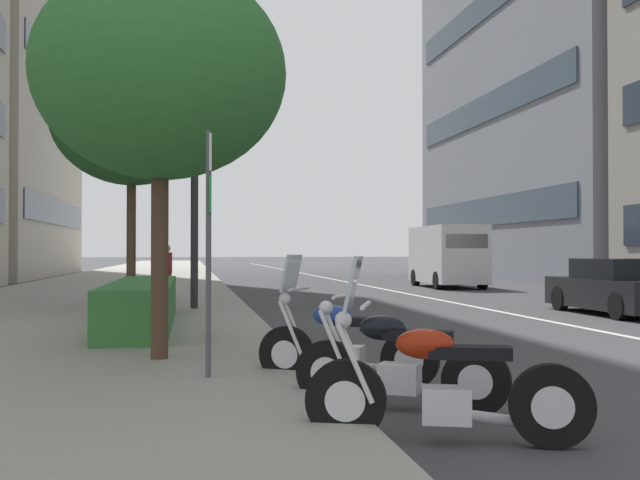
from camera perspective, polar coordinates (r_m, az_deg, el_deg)
sidewalk_right_plaza at (r=36.16m, az=-14.24°, el=-3.12°), size 160.00×8.50×0.15m
lane_centre_stripe at (r=41.76m, az=0.84°, el=-2.94°), size 110.00×0.16×0.01m
motorcycle_under_tarp at (r=6.14m, az=9.10°, el=-10.93°), size 0.91×2.17×1.48m
motorcycle_far_end_row at (r=7.38m, az=5.84°, el=-9.44°), size 1.15×1.87×1.10m
motorcycle_nearest_camera at (r=8.67m, az=1.76°, el=-7.99°), size 1.13×1.91×1.48m
car_approaching_light at (r=19.57m, az=21.73°, el=-3.40°), size 4.33×2.01×1.34m
delivery_van_ahead at (r=32.36m, az=9.56°, el=-1.10°), size 5.24×2.25×2.57m
parking_sign_by_curb at (r=8.32m, az=-8.35°, el=1.29°), size 0.32×0.06×2.68m
street_lamp_with_banners at (r=18.91m, az=-8.49°, el=11.67°), size 1.26×2.34×9.38m
clipped_hedge_bed at (r=14.44m, az=-13.24°, el=-4.67°), size 6.67×1.10×0.80m
street_tree_far_plaza at (r=10.13m, az=-11.94°, el=12.17°), size 3.23×3.23×5.03m
street_tree_by_lamp_post at (r=19.12m, az=-14.00°, el=8.93°), size 3.89×3.89×6.27m
pedestrian_on_plaza at (r=20.18m, az=-11.50°, el=-2.52°), size 0.42×0.29×1.56m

